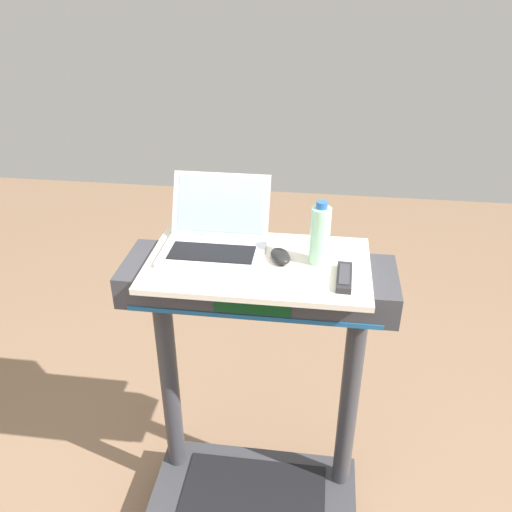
# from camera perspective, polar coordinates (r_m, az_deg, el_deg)

# --- Properties ---
(desk_board) EXTENTS (0.72, 0.42, 0.02)m
(desk_board) POSITION_cam_1_polar(r_m,az_deg,el_deg) (1.75, 0.21, -0.91)
(desk_board) COLOR beige
(desk_board) RESTS_ON treadmill_base
(laptop) EXTENTS (0.34, 0.32, 0.21)m
(laptop) POSITION_cam_1_polar(r_m,az_deg,el_deg) (1.81, -4.30, 2.10)
(laptop) COLOR #B7B7BC
(laptop) RESTS_ON desk_board
(computer_mouse) EXTENTS (0.09, 0.12, 0.03)m
(computer_mouse) POSITION_cam_1_polar(r_m,az_deg,el_deg) (1.74, 2.60, -0.01)
(computer_mouse) COLOR black
(computer_mouse) RESTS_ON desk_board
(water_bottle) EXTENTS (0.06, 0.06, 0.21)m
(water_bottle) POSITION_cam_1_polar(r_m,az_deg,el_deg) (1.70, 6.79, 2.23)
(water_bottle) COLOR #9EDBB2
(water_bottle) RESTS_ON desk_board
(tv_remote) EXTENTS (0.05, 0.16, 0.02)m
(tv_remote) POSITION_cam_1_polar(r_m,az_deg,el_deg) (1.66, 9.31, -2.21)
(tv_remote) COLOR #232326
(tv_remote) RESTS_ON desk_board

